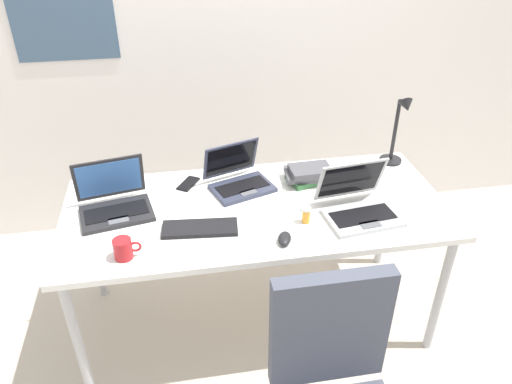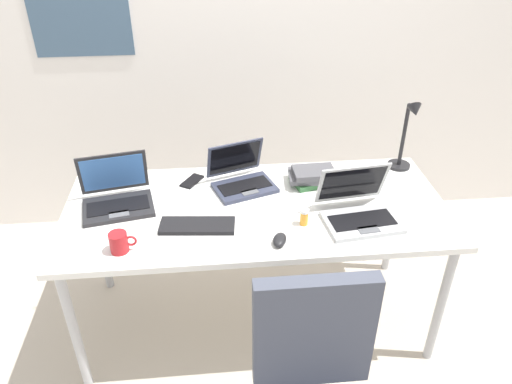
% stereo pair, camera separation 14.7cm
% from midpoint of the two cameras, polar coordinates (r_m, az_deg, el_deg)
% --- Properties ---
extents(ground_plane, '(12.00, 12.00, 0.00)m').
position_cam_midpoint_polar(ground_plane, '(2.81, -1.55, -14.31)').
color(ground_plane, '#B7AD9E').
extents(wall_back, '(6.00, 0.13, 2.60)m').
position_cam_midpoint_polar(wall_back, '(3.12, -5.10, 18.37)').
color(wall_back, silver).
rests_on(wall_back, ground_plane).
extents(desk, '(1.80, 0.80, 0.74)m').
position_cam_midpoint_polar(desk, '(2.36, -1.79, -2.84)').
color(desk, white).
rests_on(desk, ground_plane).
extents(desk_lamp, '(0.12, 0.18, 0.40)m').
position_cam_midpoint_polar(desk_lamp, '(2.67, 14.56, 6.78)').
color(desk_lamp, black).
rests_on(desk_lamp, desk).
extents(laptop_front_left, '(0.37, 0.32, 0.24)m').
position_cam_midpoint_polar(laptop_front_left, '(2.39, -17.73, -1.18)').
color(laptop_front_left, '#232326').
rests_on(laptop_front_left, desk).
extents(laptop_by_keyboard, '(0.36, 0.34, 0.21)m').
position_cam_midpoint_polar(laptop_by_keyboard, '(2.47, -3.71, 1.50)').
color(laptop_by_keyboard, '#33384C').
rests_on(laptop_by_keyboard, desk).
extents(laptop_mid_desk, '(0.36, 0.34, 0.23)m').
position_cam_midpoint_polar(laptop_mid_desk, '(2.29, 9.99, -1.56)').
color(laptop_mid_desk, '#B7BABC').
rests_on(laptop_mid_desk, desk).
extents(external_keyboard, '(0.34, 0.15, 0.02)m').
position_cam_midpoint_polar(external_keyboard, '(2.19, -8.40, -4.20)').
color(external_keyboard, black).
rests_on(external_keyboard, desk).
extents(computer_mouse, '(0.08, 0.11, 0.03)m').
position_cam_midpoint_polar(computer_mouse, '(2.10, 1.30, -5.44)').
color(computer_mouse, black).
rests_on(computer_mouse, desk).
extents(cell_phone, '(0.13, 0.15, 0.01)m').
position_cam_midpoint_polar(cell_phone, '(2.53, -9.47, 0.92)').
color(cell_phone, black).
rests_on(cell_phone, desk).
extents(pill_bottle, '(0.04, 0.04, 0.08)m').
position_cam_midpoint_polar(pill_bottle, '(2.21, 3.91, -2.65)').
color(pill_bottle, gold).
rests_on(pill_bottle, desk).
extents(book_stack, '(0.23, 0.18, 0.09)m').
position_cam_midpoint_polar(book_stack, '(2.51, 4.25, 2.05)').
color(book_stack, '#336638').
rests_on(book_stack, desk).
extents(coffee_mug, '(0.11, 0.08, 0.09)m').
position_cam_midpoint_polar(coffee_mug, '(2.09, -17.01, -6.33)').
color(coffee_mug, '#B21E23').
rests_on(coffee_mug, desk).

